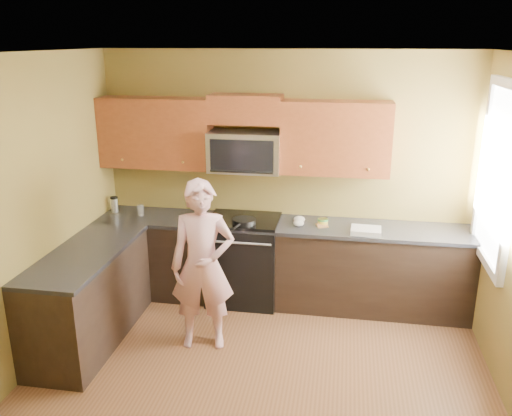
% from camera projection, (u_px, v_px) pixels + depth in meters
% --- Properties ---
extents(floor, '(4.00, 4.00, 0.00)m').
position_uv_depth(floor, '(253.00, 396.00, 4.34)').
color(floor, brown).
rests_on(floor, ground).
extents(ceiling, '(4.00, 4.00, 0.00)m').
position_uv_depth(ceiling, '(253.00, 54.00, 3.51)').
color(ceiling, white).
rests_on(ceiling, ground).
extents(wall_back, '(4.00, 0.00, 4.00)m').
position_uv_depth(wall_back, '(285.00, 177.00, 5.81)').
color(wall_back, brown).
rests_on(wall_back, ground).
extents(wall_left, '(0.00, 4.00, 4.00)m').
position_uv_depth(wall_left, '(9.00, 228.00, 4.25)').
color(wall_left, brown).
rests_on(wall_left, ground).
extents(cabinet_back_run, '(4.00, 0.60, 0.88)m').
position_uv_depth(cabinet_back_run, '(280.00, 264.00, 5.80)').
color(cabinet_back_run, black).
rests_on(cabinet_back_run, floor).
extents(cabinet_left_run, '(0.60, 1.60, 0.88)m').
position_uv_depth(cabinet_left_run, '(89.00, 298.00, 5.04)').
color(cabinet_left_run, black).
rests_on(cabinet_left_run, floor).
extents(countertop_back, '(4.00, 0.62, 0.04)m').
position_uv_depth(countertop_back, '(281.00, 225.00, 5.65)').
color(countertop_back, black).
rests_on(countertop_back, cabinet_back_run).
extents(countertop_left, '(0.62, 1.60, 0.04)m').
position_uv_depth(countertop_left, '(85.00, 253.00, 4.90)').
color(countertop_left, black).
rests_on(countertop_left, cabinet_left_run).
extents(stove, '(0.76, 0.65, 0.95)m').
position_uv_depth(stove, '(244.00, 259.00, 5.83)').
color(stove, black).
rests_on(stove, floor).
extents(microwave, '(0.76, 0.40, 0.42)m').
position_uv_depth(microwave, '(245.00, 171.00, 5.65)').
color(microwave, silver).
rests_on(microwave, wall_back).
extents(upper_cab_left, '(1.22, 0.33, 0.75)m').
position_uv_depth(upper_cab_left, '(158.00, 166.00, 5.84)').
color(upper_cab_left, brown).
rests_on(upper_cab_left, wall_back).
extents(upper_cab_right, '(1.12, 0.33, 0.75)m').
position_uv_depth(upper_cab_right, '(334.00, 174.00, 5.53)').
color(upper_cab_right, brown).
rests_on(upper_cab_right, wall_back).
extents(upper_cab_over_mw, '(0.76, 0.33, 0.30)m').
position_uv_depth(upper_cab_over_mw, '(246.00, 109.00, 5.48)').
color(upper_cab_over_mw, brown).
rests_on(upper_cab_over_mw, wall_back).
extents(window, '(0.06, 1.06, 1.66)m').
position_uv_depth(window, '(498.00, 176.00, 4.65)').
color(window, white).
rests_on(window, wall_right).
extents(woman, '(0.65, 0.49, 1.62)m').
position_uv_depth(woman, '(203.00, 266.00, 4.85)').
color(woman, '#D86C7C').
rests_on(woman, floor).
extents(frying_pan, '(0.33, 0.47, 0.06)m').
position_uv_depth(frying_pan, '(244.00, 224.00, 5.53)').
color(frying_pan, black).
rests_on(frying_pan, stove).
extents(butter_tub, '(0.14, 0.14, 0.08)m').
position_uv_depth(butter_tub, '(323.00, 224.00, 5.60)').
color(butter_tub, yellow).
rests_on(butter_tub, countertop_back).
extents(toast_slice, '(0.14, 0.14, 0.01)m').
position_uv_depth(toast_slice, '(322.00, 226.00, 5.54)').
color(toast_slice, '#B27F47').
rests_on(toast_slice, countertop_back).
extents(napkin_a, '(0.12, 0.13, 0.06)m').
position_uv_depth(napkin_a, '(299.00, 223.00, 5.55)').
color(napkin_a, silver).
rests_on(napkin_a, countertop_back).
extents(napkin_b, '(0.13, 0.14, 0.07)m').
position_uv_depth(napkin_b, '(299.00, 219.00, 5.65)').
color(napkin_b, silver).
rests_on(napkin_b, countertop_back).
extents(dish_towel, '(0.31, 0.26, 0.05)m').
position_uv_depth(dish_towel, '(366.00, 231.00, 5.35)').
color(dish_towel, silver).
rests_on(dish_towel, countertop_back).
extents(travel_mug, '(0.10, 0.10, 0.18)m').
position_uv_depth(travel_mug, '(115.00, 212.00, 6.00)').
color(travel_mug, silver).
rests_on(travel_mug, countertop_back).
extents(glass_a, '(0.09, 0.09, 0.12)m').
position_uv_depth(glass_a, '(141.00, 210.00, 5.87)').
color(glass_a, silver).
rests_on(glass_a, countertop_back).
extents(glass_c, '(0.08, 0.08, 0.12)m').
position_uv_depth(glass_c, '(196.00, 210.00, 5.89)').
color(glass_c, silver).
rests_on(glass_c, countertop_back).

